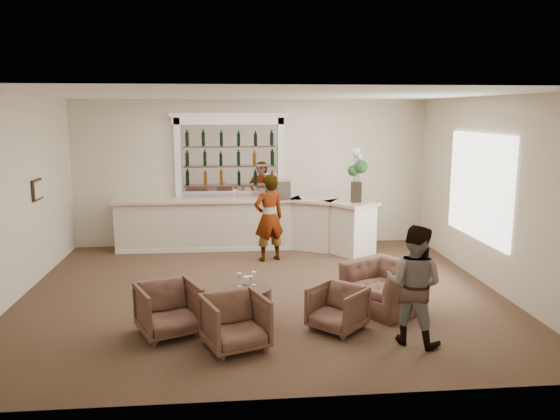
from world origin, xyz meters
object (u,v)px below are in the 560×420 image
object	(u,v)px
cocktail_table	(248,303)
armchair_right	(337,308)
armchair_far	(385,287)
flower_vase	(357,172)
guest	(414,285)
armchair_center	(235,322)
espresso_machine	(279,190)
sommelier	(269,218)
armchair_left	(169,309)
bar_counter	(246,224)

from	to	relation	value
cocktail_table	armchair_right	bearing A→B (deg)	-21.70
armchair_far	flower_vase	xyz separation A→B (m)	(0.29, 3.32, 1.42)
cocktail_table	guest	world-z (taller)	guest
guest	armchair_far	bearing A→B (deg)	-52.53
armchair_center	espresso_machine	distance (m)	5.28
armchair_center	armchair_right	size ratio (longest dim) A/B	1.12
sommelier	guest	size ratio (longest dim) A/B	1.11
armchair_left	armchair_right	bearing A→B (deg)	-25.08
sommelier	armchair_left	bearing A→B (deg)	45.80
bar_counter	flower_vase	world-z (taller)	flower_vase
guest	armchair_center	size ratio (longest dim) A/B	2.06
bar_counter	armchair_center	bearing A→B (deg)	-93.48
guest	armchair_center	distance (m)	2.39
armchair_left	armchair_center	bearing A→B (deg)	-53.89
guest	armchair_center	bearing A→B (deg)	35.82
armchair_right	armchair_far	world-z (taller)	armchair_far
armchair_center	guest	bearing A→B (deg)	-21.47
bar_counter	flower_vase	size ratio (longest dim) A/B	5.02
armchair_far	espresso_machine	bearing A→B (deg)	165.14
sommelier	espresso_machine	size ratio (longest dim) A/B	3.82
bar_counter	armchair_left	xyz separation A→B (m)	(-1.22, -4.64, -0.21)
bar_counter	cocktail_table	bearing A→B (deg)	-91.57
cocktail_table	guest	size ratio (longest dim) A/B	0.44
armchair_far	espresso_machine	xyz separation A→B (m)	(-1.29, 3.89, 0.98)
sommelier	armchair_right	size ratio (longest dim) A/B	2.57
armchair_far	armchair_center	bearing A→B (deg)	-96.31
armchair_right	flower_vase	bearing A→B (deg)	117.89
guest	flower_vase	xyz separation A→B (m)	(0.28, 4.54, 0.98)
cocktail_table	armchair_left	distance (m)	1.19
armchair_left	flower_vase	xyz separation A→B (m)	(3.53, 3.97, 1.42)
guest	flower_vase	bearing A→B (deg)	-56.72
armchair_left	espresso_machine	bearing A→B (deg)	43.12
guest	sommelier	bearing A→B (deg)	-32.53
bar_counter	armchair_right	world-z (taller)	bar_counter
sommelier	armchair_right	xyz separation A→B (m)	(0.69, -3.72, -0.58)
flower_vase	armchair_center	bearing A→B (deg)	-120.27
bar_counter	flower_vase	bearing A→B (deg)	-16.10
armchair_center	bar_counter	bearing A→B (deg)	66.04
cocktail_table	espresso_machine	size ratio (longest dim) A/B	1.50
armchair_left	armchair_right	size ratio (longest dim) A/B	1.15
sommelier	espresso_machine	bearing A→B (deg)	-128.01
guest	espresso_machine	size ratio (longest dim) A/B	3.43
armchair_left	armchair_far	bearing A→B (deg)	-12.26
sommelier	guest	world-z (taller)	sommelier
armchair_left	armchair_right	world-z (taller)	armchair_left
armchair_far	cocktail_table	bearing A→B (deg)	-117.33
cocktail_table	flower_vase	xyz separation A→B (m)	(2.43, 3.54, 1.53)
sommelier	espresso_machine	world-z (taller)	sommelier
armchair_left	flower_vase	size ratio (longest dim) A/B	0.70
bar_counter	armchair_left	distance (m)	4.80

